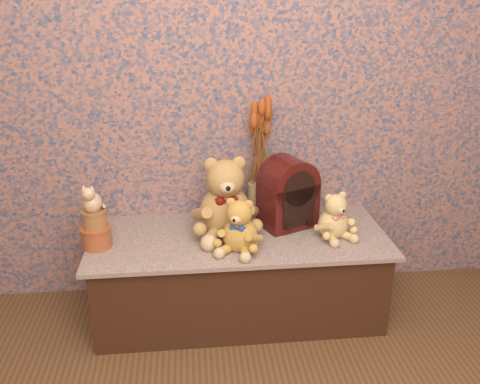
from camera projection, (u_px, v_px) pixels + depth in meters
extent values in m
cube|color=#3C527A|center=(233.00, 38.00, 2.33)|extent=(3.00, 0.10, 2.60)
cube|color=#384E73|center=(239.00, 275.00, 2.47)|extent=(1.39, 0.59, 0.43)
cylinder|color=tan|center=(258.00, 200.00, 2.56)|extent=(0.11, 0.11, 0.18)
cylinder|color=#C17B38|center=(97.00, 237.00, 2.27)|extent=(0.16, 0.16, 0.09)
cylinder|color=tan|center=(94.00, 219.00, 2.24)|extent=(0.14, 0.14, 0.08)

